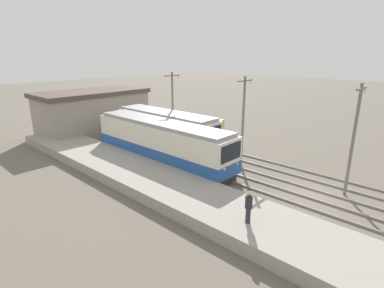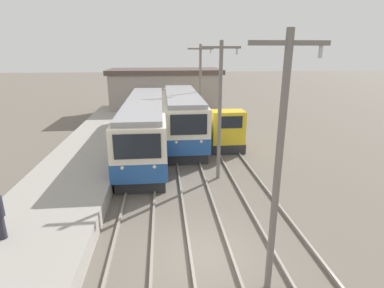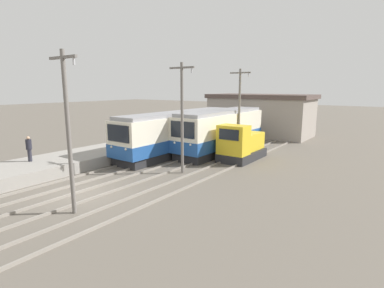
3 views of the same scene
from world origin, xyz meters
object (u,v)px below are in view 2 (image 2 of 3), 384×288
catenary_mast_far (200,89)px  catenary_mast_near (279,164)px  commuter_train_center (182,119)px  catenary_mast_mid (220,108)px  commuter_train_left (146,128)px  shunting_locomotive (224,131)px

catenary_mast_far → catenary_mast_near: bearing=-90.0°
commuter_train_center → catenary_mast_mid: catenary_mast_mid is taller
catenary_mast_mid → catenary_mast_far: same height
commuter_train_left → commuter_train_center: size_ratio=1.24×
shunting_locomotive → catenary_mast_mid: catenary_mast_mid is taller
catenary_mast_near → catenary_mast_far: same height
catenary_mast_mid → commuter_train_left: bearing=128.9°
commuter_train_center → catenary_mast_far: 2.80m
commuter_train_center → commuter_train_left: bearing=-138.4°
commuter_train_left → catenary_mast_near: (4.31, -13.72, 2.33)m
catenary_mast_mid → catenary_mast_far: 8.39m
commuter_train_left → catenary_mast_mid: bearing=-51.1°
catenary_mast_near → catenary_mast_far: size_ratio=1.00×
shunting_locomotive → catenary_mast_near: bearing=-95.9°
commuter_train_center → catenary_mast_far: bearing=20.6°
catenary_mast_far → commuter_train_center: bearing=-159.4°
shunting_locomotive → catenary_mast_far: 4.05m
shunting_locomotive → commuter_train_left: bearing=-174.1°
commuter_train_center → catenary_mast_near: (1.51, -16.21, 2.29)m
commuter_train_center → catenary_mast_far: (1.51, 0.57, 2.29)m
shunting_locomotive → catenary_mast_mid: (-1.49, -5.94, 2.87)m
catenary_mast_near → catenary_mast_mid: same height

